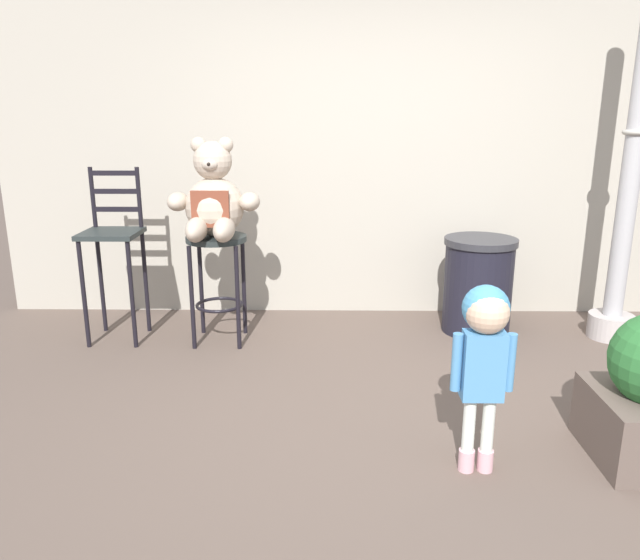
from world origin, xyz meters
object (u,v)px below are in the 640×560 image
trash_bin (478,285)px  lamppost (627,204)px  bar_chair_empty (113,244)px  child_walking (485,340)px  teddy_bear (214,201)px  bar_stool_with_teddy (218,265)px

trash_bin → lamppost: (0.99, -0.13, 0.65)m
bar_chair_empty → child_walking: bearing=-37.5°
teddy_bear → trash_bin: bearing=7.8°
trash_bin → bar_chair_empty: 2.75m
teddy_bear → child_walking: teddy_bear is taller
child_walking → bar_chair_empty: bearing=81.7°
bar_stool_with_teddy → child_walking: 2.26m
child_walking → bar_stool_with_teddy: bearing=70.9°
bar_stool_with_teddy → lamppost: size_ratio=0.31×
teddy_bear → trash_bin: 2.08m
bar_stool_with_teddy → child_walking: (1.50, -1.68, 0.08)m
bar_stool_with_teddy → lamppost: bearing=2.0°
teddy_bear → trash_bin: (1.95, 0.27, -0.68)m
teddy_bear → bar_chair_empty: teddy_bear is taller
bar_stool_with_teddy → child_walking: child_walking is taller
bar_stool_with_teddy → lamppost: lamppost is taller
teddy_bear → child_walking: (1.50, -1.65, -0.39)m
child_walking → bar_chair_empty: bar_chair_empty is taller
bar_stool_with_teddy → teddy_bear: teddy_bear is taller
lamppost → trash_bin: bearing=172.5°
child_walking → teddy_bear: bearing=71.5°
bar_stool_with_teddy → trash_bin: 1.98m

